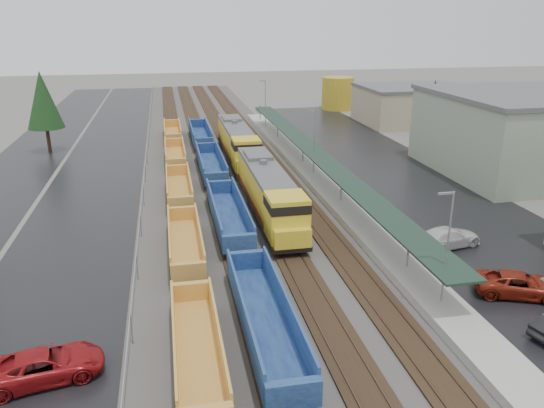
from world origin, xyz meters
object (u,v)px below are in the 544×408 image
Objects in this scene: storage_tank at (338,93)px; locomotive_trail at (238,143)px; well_string_yellow at (185,243)px; well_string_blue at (243,256)px; locomotive_lead at (269,192)px; parked_car_east_c at (448,237)px; parked_car_east_b at (519,285)px; parked_car_west_c at (45,366)px.

locomotive_trail is at bearing -124.39° from storage_tank.
well_string_blue is (4.00, -3.44, 0.08)m from well_string_yellow.
locomotive_lead is 0.21× the size of well_string_yellow.
well_string_blue is 17.00m from parked_car_east_c.
parked_car_east_b is 8.29m from parked_car_east_c.
locomotive_lead is at bearing 58.93° from parked_car_east_b.
parked_car_east_c is at bearing -6.45° from well_string_yellow.
parked_car_west_c is at bearing 117.28° from parked_car_east_b.
locomotive_trail is at bearing -32.34° from parked_car_west_c.
parked_car_east_b is at bearing -22.25° from well_string_blue.
locomotive_trail reaches higher than parked_car_east_c.
locomotive_lead is 16.09m from parked_car_east_c.
parked_car_west_c is 30.81m from parked_car_east_c.
locomotive_trail is 29.16m from well_string_yellow.
locomotive_trail is at bearing 90.00° from locomotive_lead.
well_string_yellow is at bearing -41.09° from parked_car_west_c.
locomotive_lead is at bearing -48.90° from parked_car_west_c.
storage_tank reaches higher than parked_car_east_c.
locomotive_trail is 0.20× the size of well_string_blue.
locomotive_lead reaches higher than parked_car_west_c.
well_string_blue reaches higher than well_string_yellow.
locomotive_lead is at bearing -90.00° from locomotive_trail.
parked_car_east_b is at bearing -70.64° from locomotive_trail.
well_string_blue is at bearing 79.67° from parked_car_east_c.
well_string_yellow is 15.20× the size of storage_tank.
storage_tank is 1.13× the size of parked_car_east_b.
locomotive_trail is at bearing 40.71° from parked_car_east_b.
parked_car_east_b is 1.01× the size of parked_car_east_c.
locomotive_trail is 31.73m from well_string_blue.
storage_tank is 76.97m from parked_car_east_b.
storage_tank is (33.57, 65.36, 2.11)m from well_string_yellow.
locomotive_lead is 3.56× the size of parked_car_west_c.
storage_tank is 68.93m from parked_car_east_c.
parked_car_west_c is (-41.27, -79.04, -2.40)m from storage_tank.
parked_car_west_c is (-11.70, -10.24, -0.37)m from well_string_blue.
well_string_yellow is at bearing -105.94° from locomotive_trail.
locomotive_trail reaches higher than well_string_blue.
well_string_yellow reaches higher than parked_car_east_c.
locomotive_trail is at bearing 82.75° from well_string_blue.
well_string_blue is 17.50× the size of parked_car_west_c.
parked_car_east_c is (12.96, -9.38, -1.67)m from locomotive_lead.
well_string_yellow is at bearing 139.30° from well_string_blue.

